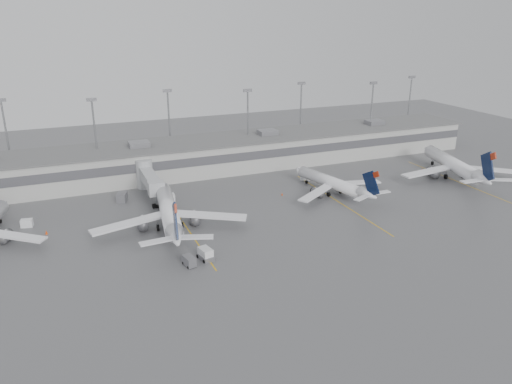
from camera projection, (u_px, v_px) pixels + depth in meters
name	position (u px, v px, depth m)	size (l,w,h in m)	color
ground	(323.00, 263.00, 83.97)	(260.00, 260.00, 0.00)	#515154
terminal	(216.00, 154.00, 133.05)	(152.00, 17.00, 9.45)	#B1B2AC
light_masts	(209.00, 121.00, 135.42)	(142.40, 8.00, 20.60)	gray
jet_bridge_right	(148.00, 177.00, 115.16)	(4.00, 17.20, 7.00)	#A3A5A8
stand_markings	(266.00, 213.00, 104.87)	(105.25, 40.00, 0.01)	#E0A60D
jet_mid_left	(169.00, 212.00, 96.38)	(29.72, 33.51, 10.87)	white
jet_mid_right	(334.00, 183.00, 114.76)	(23.92, 27.11, 8.89)	white
jet_far_right	(455.00, 165.00, 126.10)	(29.28, 33.27, 11.00)	white
baggage_tug	(206.00, 255.00, 84.89)	(2.63, 3.50, 2.03)	white
baggage_cart	(189.00, 261.00, 82.68)	(2.01, 2.85, 1.67)	slate
gse_uld_a	(27.00, 223.00, 97.84)	(2.18, 1.45, 1.54)	white
gse_uld_b	(169.00, 198.00, 110.57)	(2.65, 1.76, 1.87)	white
gse_uld_c	(305.00, 176.00, 125.65)	(2.49, 1.66, 1.76)	white
gse_loader	(122.00, 197.00, 111.11)	(1.95, 3.12, 1.95)	slate
cone_a	(46.00, 232.00, 94.64)	(0.49, 0.49, 0.78)	#FF4705
cone_b	(170.00, 197.00, 112.85)	(0.47, 0.47, 0.75)	#FF4705
cone_c	(282.00, 194.00, 114.94)	(0.38, 0.38, 0.60)	#FF4705
cone_d	(422.00, 170.00, 132.52)	(0.50, 0.50, 0.80)	#FF4705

